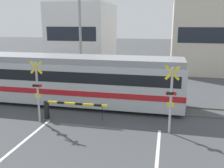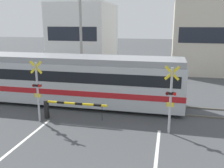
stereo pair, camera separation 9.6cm
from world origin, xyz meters
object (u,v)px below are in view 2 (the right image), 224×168
crossing_barrier_far (154,85)px  crossing_signal_right (171,97)px  pedestrian (129,75)px  commuter_train (63,78)px  crossing_barrier_near (62,107)px  crossing_signal_left (37,89)px

crossing_barrier_far → crossing_signal_right: bearing=-80.3°
crossing_barrier_far → pedestrian: size_ratio=2.14×
commuter_train → crossing_barrier_far: commuter_train is taller
commuter_train → crossing_barrier_near: (1.09, -2.78, -0.93)m
crossing_barrier_far → pedestrian: pedestrian is taller
crossing_barrier_near → crossing_signal_right: crossing_signal_right is taller
crossing_signal_left → pedestrian: size_ratio=1.98×
commuter_train → crossing_signal_right: crossing_signal_right is taller
crossing_barrier_near → crossing_barrier_far: 7.55m
crossing_barrier_far → commuter_train: bearing=-150.4°
pedestrian → commuter_train: bearing=-123.3°
commuter_train → pedestrian: size_ratio=9.24×
crossing_barrier_near → crossing_signal_right: 5.80m
commuter_train → crossing_barrier_near: 3.13m
crossing_signal_right → pedestrian: (-3.33, 8.49, -0.85)m
commuter_train → crossing_signal_left: 3.24m
crossing_barrier_near → crossing_signal_right: size_ratio=1.08×
commuter_train → pedestrian: bearing=56.7°
crossing_barrier_near → crossing_signal_right: bearing=-4.6°
crossing_barrier_far → crossing_signal_left: size_ratio=1.08×
crossing_barrier_near → commuter_train: bearing=111.4°
crossing_signal_right → crossing_barrier_near: bearing=175.4°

